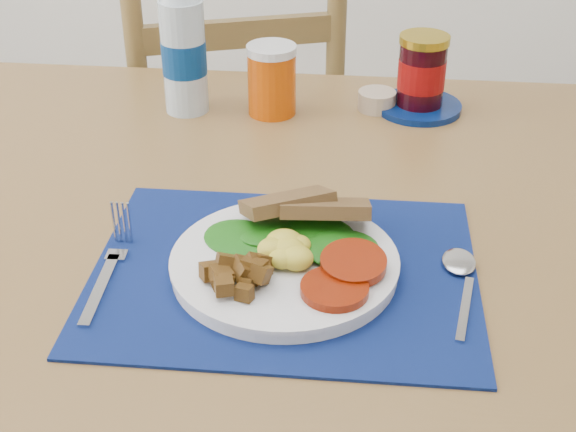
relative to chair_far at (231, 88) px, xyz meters
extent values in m
cube|color=brown|center=(0.02, -0.69, 0.12)|extent=(1.40, 0.90, 0.04)
cylinder|color=brown|center=(0.66, -0.30, -0.26)|extent=(0.06, 0.06, 0.71)
cube|color=brown|center=(-0.02, 0.07, -0.15)|extent=(0.57, 0.56, 0.04)
cylinder|color=brown|center=(0.11, 0.31, -0.39)|extent=(0.04, 0.04, 0.45)
cylinder|color=brown|center=(-0.27, 0.18, -0.39)|extent=(0.04, 0.04, 0.45)
cylinder|color=brown|center=(0.23, -0.05, -0.39)|extent=(0.04, 0.04, 0.45)
cylinder|color=brown|center=(-0.15, -0.17, -0.39)|extent=(0.04, 0.04, 0.45)
cube|color=black|center=(0.21, -0.86, 0.14)|extent=(0.45, 0.35, 0.00)
cylinder|color=silver|center=(0.21, -0.86, 0.15)|extent=(0.26, 0.26, 0.02)
ellipsoid|color=gold|center=(0.21, -0.87, 0.17)|extent=(0.06, 0.06, 0.03)
cylinder|color=#8F1F05|center=(0.28, -0.90, 0.16)|extent=(0.07, 0.07, 0.01)
ellipsoid|color=#0D4308|center=(0.22, -0.82, 0.16)|extent=(0.14, 0.08, 0.01)
cube|color=brown|center=(0.23, -0.79, 0.18)|extent=(0.12, 0.09, 0.04)
cube|color=#B2B5BA|center=(0.01, -0.92, 0.14)|extent=(0.02, 0.13, 0.00)
cube|color=#B2B5BA|center=(0.01, -0.83, 0.14)|extent=(0.03, 0.07, 0.00)
cube|color=#B2B5BA|center=(0.41, -0.92, 0.14)|extent=(0.03, 0.11, 0.00)
ellipsoid|color=#B2B5BA|center=(0.41, -0.83, 0.14)|extent=(0.04, 0.05, 0.00)
cylinder|color=#ADBFCC|center=(0.00, -0.42, 0.23)|extent=(0.07, 0.07, 0.18)
cylinder|color=navy|center=(0.00, -0.42, 0.23)|extent=(0.07, 0.07, 0.05)
cylinder|color=#C34605|center=(0.14, -0.42, 0.19)|extent=(0.08, 0.08, 0.11)
cylinder|color=tan|center=(0.31, -0.39, 0.15)|extent=(0.06, 0.06, 0.03)
cylinder|color=#051A53|center=(0.38, -0.38, 0.14)|extent=(0.14, 0.14, 0.01)
cylinder|color=black|center=(0.38, -0.38, 0.20)|extent=(0.08, 0.08, 0.10)
cylinder|color=maroon|center=(0.38, -0.38, 0.20)|extent=(0.08, 0.08, 0.05)
cylinder|color=#A7881B|center=(0.38, -0.38, 0.26)|extent=(0.08, 0.08, 0.01)
camera|label=1|loc=(0.29, -1.62, 0.68)|focal=50.00mm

